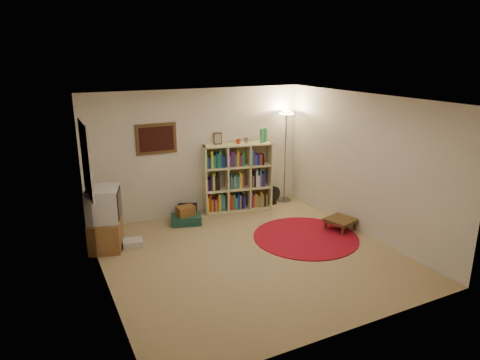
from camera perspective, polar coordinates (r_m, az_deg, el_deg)
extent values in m
cube|color=#9C855B|center=(7.05, 1.46, -10.05)|extent=(4.50, 4.50, 0.02)
cube|color=white|center=(6.34, 1.63, 10.79)|extent=(4.50, 4.50, 0.02)
cube|color=beige|center=(8.58, -5.55, 3.71)|extent=(4.50, 0.02, 2.50)
cube|color=beige|center=(4.82, 14.29, -7.13)|extent=(4.50, 0.02, 2.50)
cube|color=beige|center=(5.92, -18.21, -2.99)|extent=(0.02, 4.50, 2.50)
cube|color=beige|center=(7.86, 16.27, 1.93)|extent=(0.02, 4.50, 2.50)
cube|color=#402E16|center=(8.22, -11.10, 5.41)|extent=(0.78, 0.04, 0.58)
cube|color=#3A0E0B|center=(8.20, -11.06, 5.39)|extent=(0.66, 0.01, 0.46)
cube|color=white|center=(7.09, -19.84, 2.54)|extent=(0.03, 1.00, 1.20)
cube|color=beige|center=(9.37, 5.16, 4.50)|extent=(0.08, 0.01, 0.12)
cube|color=beige|center=(9.01, -0.33, -3.79)|extent=(1.45, 0.65, 0.03)
cube|color=beige|center=(8.63, -0.34, 4.78)|extent=(1.45, 0.65, 0.03)
cube|color=beige|center=(8.64, -4.72, 0.06)|extent=(0.10, 0.40, 1.40)
cube|color=beige|center=(8.99, 3.88, 0.73)|extent=(0.10, 0.40, 1.40)
cube|color=beige|center=(8.97, -0.66, 0.73)|extent=(1.38, 0.28, 1.40)
cube|color=beige|center=(8.73, -1.81, 0.29)|extent=(0.10, 0.38, 1.34)
cube|color=beige|center=(8.85, 1.12, 0.52)|extent=(0.10, 0.38, 1.34)
cube|color=beige|center=(8.86, -0.33, -1.05)|extent=(1.39, 0.62, 0.03)
cube|color=beige|center=(8.73, -0.34, 1.88)|extent=(1.39, 0.62, 0.03)
cube|color=yellow|center=(8.77, -4.36, -3.21)|extent=(0.07, 0.17, 0.30)
cube|color=#B32F19|center=(8.77, -4.08, -3.02)|extent=(0.07, 0.16, 0.36)
cube|color=orange|center=(8.80, -3.79, -3.34)|extent=(0.07, 0.16, 0.24)
cube|color=#571966|center=(8.81, -3.51, -3.32)|extent=(0.07, 0.16, 0.24)
cube|color=orange|center=(8.82, -3.26, -3.36)|extent=(0.06, 0.16, 0.22)
cube|color=#B32F19|center=(8.81, -3.04, -3.11)|extent=(0.06, 0.16, 0.30)
cube|color=yellow|center=(8.81, -2.79, -2.93)|extent=(0.07, 0.16, 0.35)
cube|color=teal|center=(8.82, -2.51, -2.88)|extent=(0.07, 0.17, 0.36)
cube|color=teal|center=(8.83, -2.22, -2.95)|extent=(0.07, 0.17, 0.33)
cube|color=#571966|center=(8.64, -4.41, -0.63)|extent=(0.07, 0.17, 0.23)
cube|color=black|center=(8.65, -4.12, -0.54)|extent=(0.07, 0.16, 0.25)
cube|color=#19219A|center=(8.65, -3.85, -0.38)|extent=(0.06, 0.16, 0.29)
cube|color=yellow|center=(8.65, -3.59, -0.22)|extent=(0.07, 0.16, 0.34)
cube|color=black|center=(8.67, -3.29, -0.44)|extent=(0.07, 0.17, 0.26)
cube|color=black|center=(8.67, -2.98, -0.13)|extent=(0.08, 0.17, 0.35)
cube|color=#198041|center=(8.51, -4.48, 2.45)|extent=(0.07, 0.17, 0.28)
cube|color=#19219A|center=(8.53, -4.14, 2.31)|extent=(0.08, 0.17, 0.23)
cube|color=yellow|center=(8.52, -3.82, 2.72)|extent=(0.07, 0.17, 0.35)
cube|color=#198041|center=(8.54, -3.50, 2.47)|extent=(0.08, 0.17, 0.26)
cube|color=#19219A|center=(8.54, -3.24, 2.66)|extent=(0.06, 0.16, 0.32)
cube|color=#198041|center=(8.55, -3.03, 2.58)|extent=(0.06, 0.16, 0.29)
cube|color=#198041|center=(8.56, -2.77, 2.76)|extent=(0.08, 0.17, 0.34)
cube|color=#19219A|center=(8.57, -2.50, 2.58)|extent=(0.06, 0.16, 0.28)
cube|color=#19219A|center=(8.59, -2.25, 2.46)|extent=(0.07, 0.17, 0.23)
cube|color=#B32F19|center=(8.86, -1.41, -2.83)|extent=(0.07, 0.16, 0.34)
cube|color=#B32F19|center=(8.88, -1.13, -2.89)|extent=(0.07, 0.16, 0.31)
cube|color=#198041|center=(8.89, -0.84, -2.84)|extent=(0.07, 0.17, 0.32)
cube|color=teal|center=(8.91, -0.55, -3.05)|extent=(0.07, 0.16, 0.24)
cube|color=#19219A|center=(8.91, -0.26, -2.78)|extent=(0.07, 0.17, 0.32)
cube|color=olive|center=(8.92, -0.02, -2.87)|extent=(0.05, 0.16, 0.29)
cube|color=black|center=(8.93, 0.20, -2.74)|extent=(0.06, 0.16, 0.32)
cube|color=#19219A|center=(8.95, 0.46, -2.87)|extent=(0.07, 0.17, 0.27)
cube|color=#571966|center=(8.73, -1.46, -0.35)|extent=(0.06, 0.16, 0.24)
cube|color=teal|center=(8.73, -1.24, -0.16)|extent=(0.06, 0.16, 0.29)
cube|color=#198041|center=(8.75, -1.00, -0.36)|extent=(0.06, 0.16, 0.23)
cube|color=olive|center=(8.76, -0.78, -0.21)|extent=(0.06, 0.16, 0.27)
cube|color=teal|center=(8.76, -0.58, -0.11)|extent=(0.06, 0.16, 0.29)
cube|color=teal|center=(8.78, -0.31, -0.26)|extent=(0.08, 0.17, 0.24)
cube|color=yellow|center=(8.78, -0.05, 0.00)|extent=(0.06, 0.16, 0.32)
cube|color=orange|center=(8.79, 0.17, 0.00)|extent=(0.06, 0.16, 0.31)
cube|color=#571966|center=(8.81, 0.38, -0.15)|extent=(0.06, 0.16, 0.25)
cube|color=teal|center=(8.61, -1.49, 2.53)|extent=(0.06, 0.16, 0.24)
cube|color=#571966|center=(8.61, -1.25, 2.84)|extent=(0.07, 0.17, 0.33)
cube|color=#571966|center=(8.63, -0.94, 2.81)|extent=(0.08, 0.17, 0.32)
cube|color=#198041|center=(8.64, -0.64, 2.66)|extent=(0.07, 0.16, 0.26)
cube|color=yellow|center=(8.64, -0.40, 2.92)|extent=(0.06, 0.16, 0.34)
cube|color=#B32F19|center=(8.66, -0.19, 2.82)|extent=(0.06, 0.16, 0.30)
cube|color=#571966|center=(8.67, 0.05, 2.64)|extent=(0.06, 0.16, 0.24)
cube|color=#198041|center=(8.68, 0.33, 2.72)|extent=(0.07, 0.17, 0.26)
cube|color=#571966|center=(8.98, 1.47, -2.56)|extent=(0.07, 0.16, 0.34)
cube|color=#B32F19|center=(9.00, 1.71, -2.77)|extent=(0.06, 0.16, 0.26)
cube|color=olive|center=(9.01, 1.92, -2.64)|extent=(0.06, 0.16, 0.30)
cube|color=orange|center=(9.02, 2.16, -2.70)|extent=(0.07, 0.17, 0.27)
cube|color=teal|center=(9.04, 2.45, -2.78)|extent=(0.07, 0.17, 0.24)
cube|color=orange|center=(9.04, 2.72, -2.47)|extent=(0.07, 0.16, 0.33)
cube|color=olive|center=(9.06, 2.97, -2.60)|extent=(0.07, 0.16, 0.28)
cube|color=black|center=(9.08, 3.22, -2.76)|extent=(0.07, 0.16, 0.22)
cube|color=olive|center=(9.09, 3.45, -2.62)|extent=(0.06, 0.16, 0.26)
cube|color=#571966|center=(8.86, 1.47, -0.14)|extent=(0.06, 0.16, 0.23)
cube|color=olive|center=(8.87, 1.67, -0.12)|extent=(0.06, 0.16, 0.23)
cube|color=black|center=(8.86, 1.88, 0.17)|extent=(0.06, 0.16, 0.32)
cube|color=white|center=(8.87, 2.13, 0.27)|extent=(0.07, 0.16, 0.34)
cube|color=white|center=(8.90, 2.40, -0.07)|extent=(0.07, 0.17, 0.23)
cube|color=teal|center=(8.89, 2.65, 0.35)|extent=(0.06, 0.16, 0.36)
cube|color=#571966|center=(8.92, 2.88, 0.06)|extent=(0.06, 0.16, 0.26)
cube|color=#19219A|center=(8.93, 3.10, 0.20)|extent=(0.06, 0.16, 0.30)
cube|color=teal|center=(8.73, 1.56, 3.08)|extent=(0.08, 0.17, 0.35)
cube|color=#571966|center=(8.74, 1.82, 3.01)|extent=(0.06, 0.16, 0.32)
cube|color=teal|center=(8.76, 2.01, 2.71)|extent=(0.05, 0.16, 0.22)
cube|color=#19219A|center=(8.77, 2.21, 2.79)|extent=(0.06, 0.16, 0.24)
cube|color=#19219A|center=(8.78, 2.42, 2.77)|extent=(0.06, 0.16, 0.23)
cube|color=#B32F19|center=(8.79, 2.69, 2.80)|extent=(0.08, 0.17, 0.24)
cube|color=black|center=(8.81, 2.98, 2.81)|extent=(0.07, 0.16, 0.23)
cube|color=#402E16|center=(8.52, -2.99, 5.54)|extent=(0.17, 0.05, 0.24)
cube|color=gray|center=(8.51, -2.97, 5.53)|extent=(0.13, 0.03, 0.19)
cylinder|color=#A7290F|center=(8.62, -0.22, 5.18)|extent=(0.09, 0.09, 0.09)
cylinder|color=gray|center=(8.66, 0.81, 5.30)|extent=(0.08, 0.08, 0.11)
cylinder|color=#40A86A|center=(8.70, 2.92, 5.91)|extent=(0.09, 0.09, 0.28)
cylinder|color=#40A86A|center=(8.80, 3.40, 6.02)|extent=(0.09, 0.09, 0.28)
cylinder|color=gray|center=(9.55, 5.86, -2.66)|extent=(0.38, 0.38, 0.03)
cylinder|color=gray|center=(9.28, 6.03, 2.86)|extent=(0.03, 0.03, 1.86)
cone|color=gray|center=(9.11, 6.21, 8.76)|extent=(0.46, 0.46, 0.15)
cylinder|color=#FFD88C|center=(9.11, 6.21, 8.79)|extent=(0.37, 0.37, 0.02)
cylinder|color=black|center=(9.35, 4.36, -3.05)|extent=(0.22, 0.22, 0.03)
cylinder|color=black|center=(9.32, 4.37, -2.56)|extent=(0.04, 0.04, 0.14)
cylinder|color=black|center=(9.27, 4.47, -1.89)|extent=(0.35, 0.15, 0.34)
cube|color=brown|center=(7.54, -17.42, -6.82)|extent=(0.69, 0.83, 0.50)
cube|color=silver|center=(7.36, -17.77, -3.06)|extent=(0.65, 0.72, 0.55)
cube|color=black|center=(7.32, -15.80, -2.98)|extent=(0.16, 0.50, 0.46)
cube|color=black|center=(7.32, -15.76, -2.98)|extent=(0.14, 0.44, 0.40)
cube|color=silver|center=(7.56, -14.11, -8.12)|extent=(0.36, 0.32, 0.11)
cube|color=#163E34|center=(8.28, -7.19, -5.25)|extent=(0.63, 0.49, 0.18)
cube|color=brown|center=(8.19, -7.25, -4.12)|extent=(0.34, 0.26, 0.19)
cube|color=black|center=(8.57, -7.00, -4.20)|extent=(0.46, 0.42, 0.26)
cylinder|color=silver|center=(8.81, -3.35, -3.48)|extent=(0.14, 0.14, 0.26)
cylinder|color=maroon|center=(7.76, 8.74, -7.50)|extent=(1.86, 1.86, 0.02)
cube|color=#402E16|center=(8.13, 13.25, -5.24)|extent=(0.58, 0.58, 0.06)
cube|color=#402E16|center=(7.93, 13.54, -6.65)|extent=(0.05, 0.05, 0.17)
cube|color=#402E16|center=(8.22, 15.04, -5.90)|extent=(0.05, 0.05, 0.17)
cube|color=#402E16|center=(8.12, 11.34, -5.92)|extent=(0.05, 0.05, 0.17)
cube|color=#402E16|center=(8.41, 12.89, -5.22)|extent=(0.05, 0.05, 0.17)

